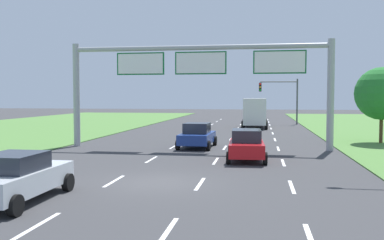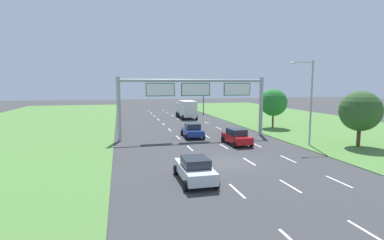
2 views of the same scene
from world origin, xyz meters
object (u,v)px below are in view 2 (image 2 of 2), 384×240
roadside_tree_mid (273,102)px  traffic_light_mast (194,95)px  car_near_red (192,130)px  car_mid_lane (237,137)px  box_truck (186,109)px  car_lead_silver (195,169)px  sign_gantry (195,95)px  street_lamp (308,96)px  roadside_tree_near (360,111)px

roadside_tree_mid → traffic_light_mast: bearing=105.9°
car_near_red → roadside_tree_mid: (12.82, 4.47, 2.82)m
car_mid_lane → box_truck: size_ratio=0.59×
car_lead_silver → sign_gantry: sign_gantry is taller
car_lead_silver → roadside_tree_mid: size_ratio=0.80×
box_truck → car_mid_lane: bearing=-90.7°
sign_gantry → roadside_tree_mid: 13.53m
street_lamp → roadside_tree_mid: (2.79, 11.88, -1.45)m
car_near_red → street_lamp: 13.18m
traffic_light_mast → street_lamp: street_lamp is taller
street_lamp → roadside_tree_near: street_lamp is taller
car_near_red → car_mid_lane: bearing=-54.5°
car_lead_silver → sign_gantry: (3.90, 15.11, 4.17)m
box_truck → sign_gantry: size_ratio=0.41×
traffic_light_mast → roadside_tree_mid: size_ratio=1.01×
traffic_light_mast → roadside_tree_near: traffic_light_mast is taller
box_truck → car_near_red: bearing=-100.9°
box_truck → roadside_tree_mid: roadside_tree_mid is taller
car_mid_lane → box_truck: 24.42m
box_truck → roadside_tree_near: (11.08, -28.43, 1.86)m
box_truck → roadside_tree_near: bearing=-69.1°
box_truck → sign_gantry: bearing=-100.0°
car_near_red → traffic_light_mast: traffic_light_mast is taller
traffic_light_mast → sign_gantry: bearing=-103.9°
street_lamp → box_truck: bearing=103.6°
car_near_red → roadside_tree_near: bearing=-30.1°
car_near_red → roadside_tree_mid: bearing=21.2°
box_truck → roadside_tree_near: 30.57m
car_lead_silver → traffic_light_mast: bearing=76.1°
car_lead_silver → roadside_tree_mid: roadside_tree_mid is taller
car_mid_lane → car_near_red: bearing=121.3°
street_lamp → traffic_light_mast: bearing=95.7°
car_near_red → roadside_tree_mid: 13.86m
traffic_light_mast → roadside_tree_mid: traffic_light_mast is taller
sign_gantry → roadside_tree_near: sign_gantry is taller
street_lamp → car_near_red: bearing=143.5°
car_mid_lane → traffic_light_mast: size_ratio=0.75×
street_lamp → roadside_tree_mid: bearing=76.8°
sign_gantry → traffic_light_mast: (6.47, 26.18, -1.11)m
roadside_tree_mid → street_lamp: bearing=-103.2°
car_mid_lane → roadside_tree_near: roadside_tree_near is taller
car_near_red → traffic_light_mast: (6.73, 25.79, 3.06)m
car_lead_silver → car_near_red: bearing=77.0°
traffic_light_mast → car_mid_lane: bearing=-96.1°
sign_gantry → car_lead_silver: bearing=-104.5°
car_mid_lane → street_lamp: 8.17m
box_truck → traffic_light_mast: traffic_light_mast is taller
car_mid_lane → box_truck: bearing=87.4°
sign_gantry → car_near_red: bearing=123.1°
sign_gantry → traffic_light_mast: sign_gantry is taller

